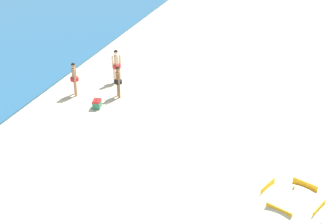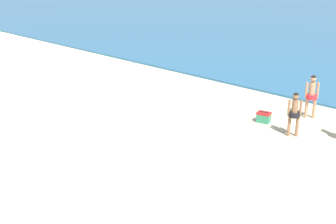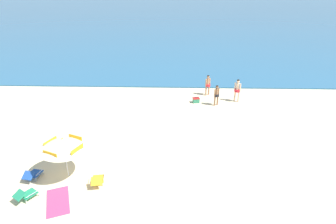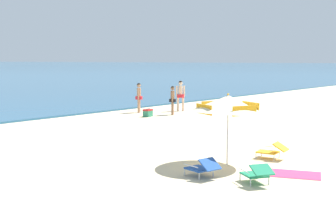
{
  "view_description": "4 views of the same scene",
  "coord_description": "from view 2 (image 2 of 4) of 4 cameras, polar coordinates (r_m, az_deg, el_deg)",
  "views": [
    {
      "loc": [
        -15.25,
        1.19,
        9.82
      ],
      "look_at": [
        1.24,
        6.48,
        1.07
      ],
      "focal_mm": 50.02,
      "sensor_mm": 36.0,
      "label": 1
    },
    {
      "loc": [
        11.12,
        -3.84,
        6.14
      ],
      "look_at": [
        1.03,
        6.92,
        0.93
      ],
      "focal_mm": 49.09,
      "sensor_mm": 36.0,
      "label": 2
    },
    {
      "loc": [
        1.13,
        -9.67,
        8.31
      ],
      "look_at": [
        0.62,
        6.55,
        0.94
      ],
      "focal_mm": 30.0,
      "sensor_mm": 36.0,
      "label": 3
    },
    {
      "loc": [
        -14.67,
        -5.88,
        3.01
      ],
      "look_at": [
        0.04,
        6.78,
        0.76
      ],
      "focal_mm": 48.07,
      "sensor_mm": 36.0,
      "label": 4
    }
  ],
  "objects": [
    {
      "name": "cooler_box",
      "position": [
        17.65,
        11.8,
        -0.63
      ],
      "size": [
        0.55,
        0.44,
        0.43
      ],
      "color": "#2D7F5B",
      "rests_on": "ground"
    },
    {
      "name": "person_standing_beside",
      "position": [
        18.36,
        17.43,
        2.22
      ],
      "size": [
        0.43,
        0.42,
        1.7
      ],
      "color": "tan",
      "rests_on": "ground"
    },
    {
      "name": "person_standing_near_shore",
      "position": [
        16.35,
        15.44,
        0.09
      ],
      "size": [
        0.4,
        0.39,
        1.59
      ],
      "color": "#8C6042",
      "rests_on": "ground"
    }
  ]
}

